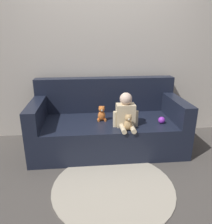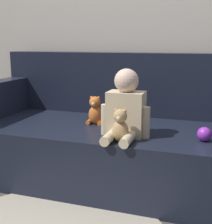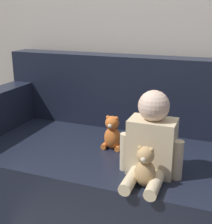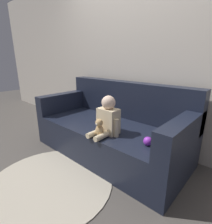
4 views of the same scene
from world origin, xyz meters
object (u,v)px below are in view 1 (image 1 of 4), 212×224
at_px(plush_toy_side, 102,114).
at_px(toy_ball, 162,120).
at_px(person_baby, 126,113).
at_px(teddy_bear_brown, 128,123).
at_px(couch, 107,125).

relative_size(plush_toy_side, toy_ball, 2.37).
xyz_separation_m(plush_toy_side, toy_ball, (0.76, -0.17, -0.05)).
height_order(person_baby, teddy_bear_brown, person_baby).
bearing_deg(person_baby, toy_ball, 5.21).
xyz_separation_m(teddy_bear_brown, toy_ball, (0.47, 0.18, -0.06)).
distance_m(couch, teddy_bear_brown, 0.52).
bearing_deg(plush_toy_side, person_baby, -37.00).
xyz_separation_m(teddy_bear_brown, plush_toy_side, (-0.29, 0.34, -0.00)).
height_order(plush_toy_side, toy_ball, plush_toy_side).
bearing_deg(toy_ball, teddy_bear_brown, -159.57).
bearing_deg(teddy_bear_brown, toy_ball, 20.43).
bearing_deg(toy_ball, couch, 158.70).
bearing_deg(couch, person_baby, -57.65).
xyz_separation_m(couch, teddy_bear_brown, (0.20, -0.44, 0.20)).
height_order(couch, teddy_bear_brown, couch).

